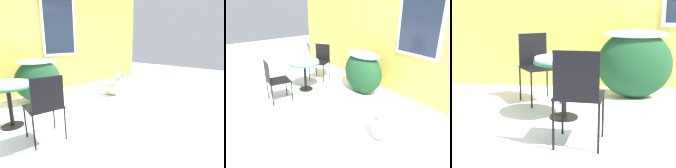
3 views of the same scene
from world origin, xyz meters
The scene contains 4 objects.
shrub_left centered at (-0.33, 1.56, 0.53)m, with size 1.08×0.62×0.99m.
patio_table centered at (-1.26, 0.52, 0.63)m, with size 0.71×0.71×0.75m.
patio_chair_near_table centered at (-1.71, 1.25, 0.54)m, with size 0.64×0.64×0.95m.
patio_chair_far_side centered at (-1.04, -0.32, 0.54)m, with size 0.50×0.50×0.95m.
Camera 3 is at (-0.87, -3.42, 1.34)m, focal length 55.00 mm.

